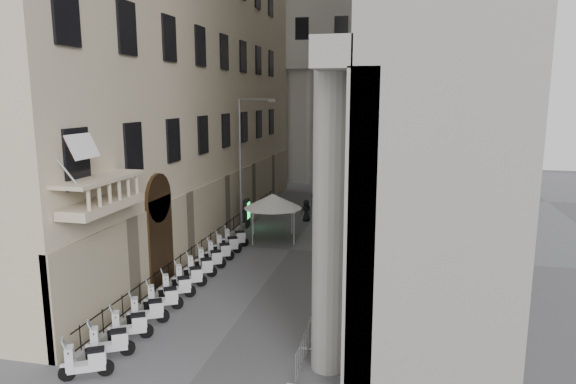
% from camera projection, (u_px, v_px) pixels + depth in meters
% --- Properties ---
extents(far_building, '(22.00, 10.00, 30.00)m').
position_uv_depth(far_building, '(346.00, 43.00, 56.17)').
color(far_building, '#B3B1A9').
rests_on(far_building, ground).
extents(iron_fence, '(0.30, 28.00, 1.40)m').
position_uv_depth(iron_fence, '(217.00, 251.00, 31.05)').
color(iron_fence, black).
rests_on(iron_fence, ground).
extents(blue_awning, '(1.60, 3.00, 3.00)m').
position_uv_depth(blue_awning, '(367.00, 226.00, 36.91)').
color(blue_awning, navy).
rests_on(blue_awning, ground).
extents(flag, '(1.00, 1.40, 8.20)m').
position_uv_depth(flag, '(98.00, 355.00, 18.52)').
color(flag, '#9E0C11').
rests_on(flag, ground).
extents(scooter_0, '(1.50, 1.16, 1.50)m').
position_uv_depth(scooter_0, '(88.00, 378.00, 17.00)').
color(scooter_0, silver).
rests_on(scooter_0, ground).
extents(scooter_1, '(1.50, 1.16, 1.50)m').
position_uv_depth(scooter_1, '(111.00, 357.00, 18.35)').
color(scooter_1, silver).
rests_on(scooter_1, ground).
extents(scooter_2, '(1.50, 1.16, 1.50)m').
position_uv_depth(scooter_2, '(131.00, 340.00, 19.69)').
color(scooter_2, silver).
rests_on(scooter_2, ground).
extents(scooter_3, '(1.50, 1.16, 1.50)m').
position_uv_depth(scooter_3, '(149.00, 324.00, 21.04)').
color(scooter_3, silver).
rests_on(scooter_3, ground).
extents(scooter_4, '(1.50, 1.16, 1.50)m').
position_uv_depth(scooter_4, '(164.00, 310.00, 22.38)').
color(scooter_4, silver).
rests_on(scooter_4, ground).
extents(scooter_5, '(1.50, 1.16, 1.50)m').
position_uv_depth(scooter_5, '(178.00, 298.00, 23.73)').
color(scooter_5, silver).
rests_on(scooter_5, ground).
extents(scooter_6, '(1.50, 1.16, 1.50)m').
position_uv_depth(scooter_6, '(190.00, 288.00, 25.07)').
color(scooter_6, silver).
rests_on(scooter_6, ground).
extents(scooter_7, '(1.50, 1.16, 1.50)m').
position_uv_depth(scooter_7, '(201.00, 278.00, 26.42)').
color(scooter_7, silver).
rests_on(scooter_7, ground).
extents(scooter_8, '(1.50, 1.16, 1.50)m').
position_uv_depth(scooter_8, '(211.00, 269.00, 27.76)').
color(scooter_8, silver).
rests_on(scooter_8, ground).
extents(scooter_9, '(1.50, 1.16, 1.50)m').
position_uv_depth(scooter_9, '(220.00, 261.00, 29.11)').
color(scooter_9, silver).
rests_on(scooter_9, ground).
extents(scooter_10, '(1.50, 1.16, 1.50)m').
position_uv_depth(scooter_10, '(228.00, 254.00, 30.45)').
color(scooter_10, silver).
rests_on(scooter_10, ground).
extents(scooter_11, '(1.50, 1.16, 1.50)m').
position_uv_depth(scooter_11, '(235.00, 247.00, 31.80)').
color(scooter_11, silver).
rests_on(scooter_11, ground).
extents(barrier_0, '(0.60, 2.40, 1.10)m').
position_uv_depth(barrier_0, '(303.00, 367.00, 17.72)').
color(barrier_0, '#B3B5BB').
rests_on(barrier_0, ground).
extents(barrier_1, '(0.60, 2.40, 1.10)m').
position_uv_depth(barrier_1, '(315.00, 334.00, 20.12)').
color(barrier_1, '#B3B5BB').
rests_on(barrier_1, ground).
extents(barrier_2, '(0.60, 2.40, 1.10)m').
position_uv_depth(barrier_2, '(324.00, 309.00, 22.52)').
color(barrier_2, '#B3B5BB').
rests_on(barrier_2, ground).
extents(barrier_3, '(0.60, 2.40, 1.10)m').
position_uv_depth(barrier_3, '(332.00, 289.00, 24.92)').
color(barrier_3, '#B3B5BB').
rests_on(barrier_3, ground).
extents(barrier_4, '(0.60, 2.40, 1.10)m').
position_uv_depth(barrier_4, '(338.00, 272.00, 27.32)').
color(barrier_4, '#B3B5BB').
rests_on(barrier_4, ground).
extents(barrier_5, '(0.60, 2.40, 1.10)m').
position_uv_depth(barrier_5, '(344.00, 258.00, 29.72)').
color(barrier_5, '#B3B5BB').
rests_on(barrier_5, ground).
extents(barrier_6, '(0.60, 2.40, 1.10)m').
position_uv_depth(barrier_6, '(348.00, 246.00, 32.12)').
color(barrier_6, '#B3B5BB').
rests_on(barrier_6, ground).
extents(security_tent, '(3.72, 3.72, 3.02)m').
position_uv_depth(security_tent, '(277.00, 203.00, 32.76)').
color(security_tent, silver).
rests_on(security_tent, ground).
extents(street_lamp, '(2.86, 1.05, 9.07)m').
position_uv_depth(street_lamp, '(245.00, 154.00, 33.99)').
color(street_lamp, '#93969B').
rests_on(street_lamp, ground).
extents(info_kiosk, '(0.38, 0.98, 2.03)m').
position_uv_depth(info_kiosk, '(247.00, 213.00, 36.48)').
color(info_kiosk, black).
rests_on(info_kiosk, ground).
extents(pedestrian_a, '(0.62, 0.46, 1.57)m').
position_uv_depth(pedestrian_a, '(315.00, 199.00, 42.69)').
color(pedestrian_a, '#0D0D36').
rests_on(pedestrian_a, ground).
extents(pedestrian_b, '(1.17, 1.06, 1.95)m').
position_uv_depth(pedestrian_b, '(352.00, 196.00, 43.23)').
color(pedestrian_b, black).
rests_on(pedestrian_b, ground).
extents(pedestrian_c, '(0.93, 0.90, 1.62)m').
position_uv_depth(pedestrian_c, '(306.00, 211.00, 38.34)').
color(pedestrian_c, black).
rests_on(pedestrian_c, ground).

